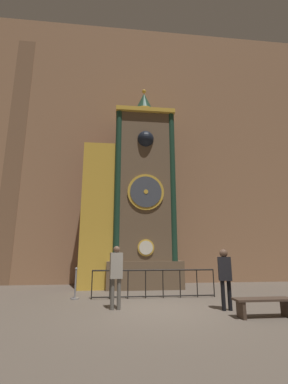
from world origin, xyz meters
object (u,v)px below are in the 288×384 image
Objects in this scene: visitor_far at (225,273)px; visitor_bench at (263,304)px; stanchion_post at (75,289)px; visitor_near at (116,271)px; clock_tower at (134,198)px.

visitor_bench is at bearing -38.10° from visitor_far.
visitor_far reaches higher than visitor_bench.
stanchion_post is (-4.33, 2.15, -0.65)m from visitor_far.
visitor_far reaches higher than stanchion_post.
visitor_bench is (0.58, -0.81, -0.66)m from visitor_far.
visitor_far is 1.12× the size of visitor_bench.
stanchion_post is at bearing 119.23° from visitor_near.
clock_tower is at bearing 118.38° from visitor_bench.
clock_tower is 5.80m from visitor_far.
visitor_bench is at bearing -31.00° from stanchion_post.
stanchion_post reaches higher than visitor_bench.
stanchion_post is (-1.34, 1.73, -0.69)m from visitor_near.
visitor_near reaches higher than visitor_bench.
visitor_near is 3.02m from visitor_far.
stanchion_post is 5.73m from visitor_bench.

